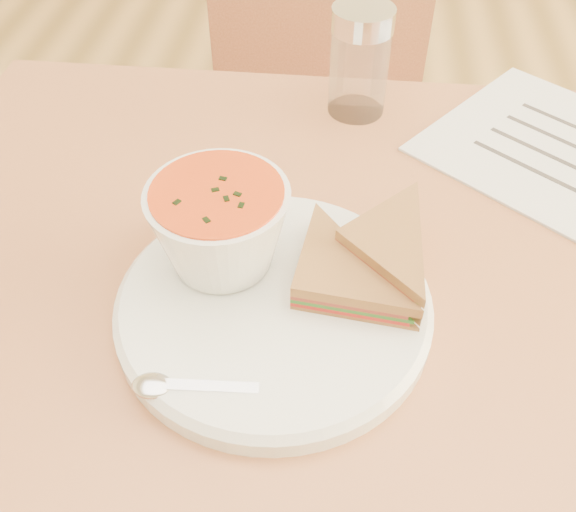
% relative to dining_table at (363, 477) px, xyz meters
% --- Properties ---
extents(dining_table, '(1.00, 0.70, 0.75)m').
position_rel_dining_table_xyz_m(dining_table, '(0.00, 0.00, 0.00)').
color(dining_table, brown).
rests_on(dining_table, floor).
extents(chair_far, '(0.51, 0.51, 0.95)m').
position_rel_dining_table_xyz_m(chair_far, '(-0.07, 0.58, 0.10)').
color(chair_far, brown).
rests_on(chair_far, floor).
extents(plate, '(0.29, 0.29, 0.02)m').
position_rel_dining_table_xyz_m(plate, '(-0.11, -0.04, 0.38)').
color(plate, white).
rests_on(plate, dining_table).
extents(soup_bowl, '(0.14, 0.14, 0.08)m').
position_rel_dining_table_xyz_m(soup_bowl, '(-0.16, -0.00, 0.43)').
color(soup_bowl, white).
rests_on(soup_bowl, plate).
extents(sandwich_half_a, '(0.12, 0.12, 0.03)m').
position_rel_dining_table_xyz_m(sandwich_half_a, '(-0.09, -0.05, 0.41)').
color(sandwich_half_a, '#A26739').
rests_on(sandwich_half_a, plate).
extents(sandwich_half_b, '(0.14, 0.14, 0.03)m').
position_rel_dining_table_xyz_m(sandwich_half_b, '(-0.06, 0.01, 0.42)').
color(sandwich_half_b, '#A26739').
rests_on(sandwich_half_b, plate).
extents(spoon, '(0.16, 0.04, 0.01)m').
position_rel_dining_table_xyz_m(spoon, '(-0.14, -0.13, 0.40)').
color(spoon, silver).
rests_on(spoon, plate).
extents(condiment_shaker, '(0.09, 0.09, 0.12)m').
position_rel_dining_table_xyz_m(condiment_shaker, '(-0.05, 0.28, 0.44)').
color(condiment_shaker, silver).
rests_on(condiment_shaker, dining_table).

